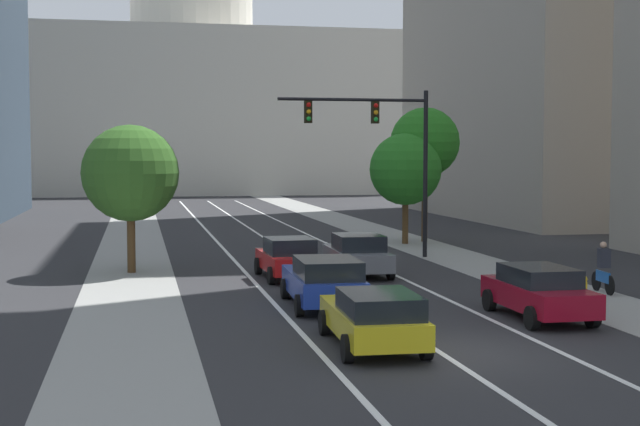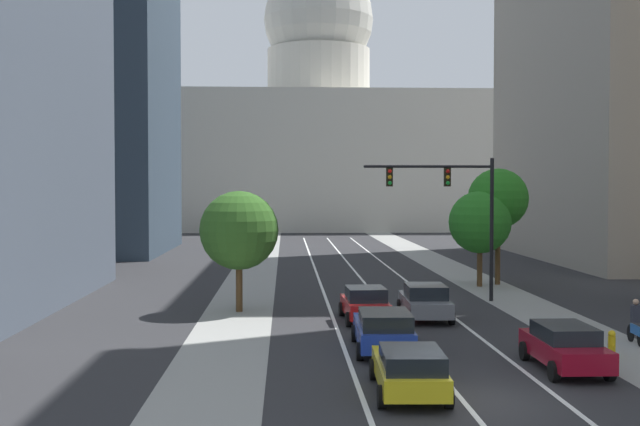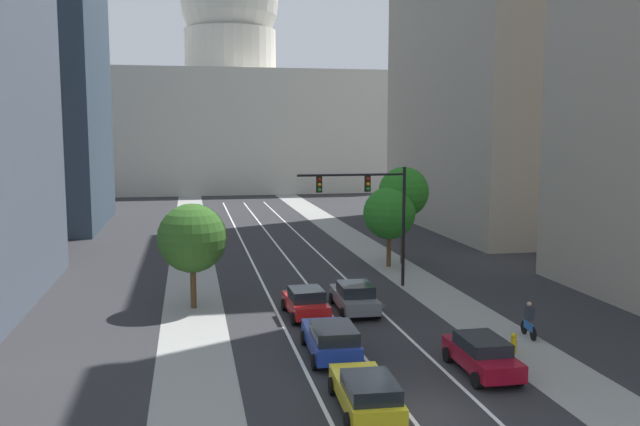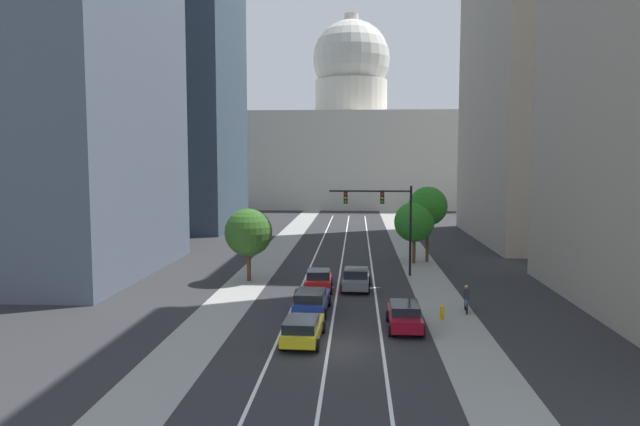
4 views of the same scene
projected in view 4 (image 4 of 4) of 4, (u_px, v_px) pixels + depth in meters
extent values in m
plane|color=#2B2B2D|center=(345.00, 240.00, 68.99)|extent=(400.00, 400.00, 0.00)
cube|color=gray|center=(281.00, 245.00, 64.48)|extent=(3.26, 130.00, 0.01)
cube|color=gray|center=(409.00, 246.00, 63.56)|extent=(3.26, 130.00, 0.01)
cube|color=white|center=(313.00, 261.00, 54.26)|extent=(0.16, 90.00, 0.01)
cube|color=white|center=(342.00, 261.00, 54.08)|extent=(0.16, 90.00, 0.01)
cube|color=white|center=(371.00, 262.00, 53.91)|extent=(0.16, 90.00, 0.01)
cube|color=#334251|center=(156.00, 55.00, 79.68)|extent=(21.54, 19.72, 48.09)
cube|color=#9E9384|center=(552.00, 54.00, 67.10)|extent=(16.60, 27.73, 43.72)
cube|color=beige|center=(351.00, 161.00, 120.64)|extent=(54.87, 25.55, 18.96)
cylinder|color=beige|center=(351.00, 98.00, 119.45)|extent=(14.92, 14.92, 7.06)
sphere|color=beige|center=(351.00, 59.00, 118.73)|extent=(15.91, 15.91, 15.91)
cylinder|color=beige|center=(351.00, 24.00, 118.08)|extent=(2.86, 2.86, 3.98)
cube|color=yellow|center=(303.00, 330.00, 30.17)|extent=(1.98, 4.66, 0.59)
cube|color=black|center=(301.00, 324.00, 29.31)|extent=(1.74, 2.44, 0.51)
cylinder|color=black|center=(291.00, 326.00, 31.84)|extent=(0.25, 0.65, 0.64)
cylinder|color=black|center=(323.00, 327.00, 31.65)|extent=(0.25, 0.65, 0.64)
cylinder|color=black|center=(281.00, 344.00, 28.75)|extent=(0.25, 0.65, 0.64)
cylinder|color=black|center=(317.00, 345.00, 28.56)|extent=(0.25, 0.65, 0.64)
cube|color=maroon|center=(405.00, 318.00, 32.38)|extent=(1.74, 4.37, 0.66)
cube|color=black|center=(405.00, 308.00, 32.31)|extent=(1.59, 2.39, 0.50)
cylinder|color=black|center=(388.00, 316.00, 33.94)|extent=(0.22, 0.64, 0.64)
cylinder|color=black|center=(417.00, 317.00, 33.82)|extent=(0.22, 0.64, 0.64)
cylinder|color=black|center=(391.00, 331.00, 31.00)|extent=(0.22, 0.64, 0.64)
cylinder|color=black|center=(423.00, 332.00, 30.88)|extent=(0.22, 0.64, 0.64)
cube|color=red|center=(319.00, 281.00, 42.20)|extent=(1.94, 4.20, 0.63)
cube|color=black|center=(319.00, 274.00, 41.89)|extent=(1.72, 2.04, 0.58)
cylinder|color=black|center=(308.00, 282.00, 43.66)|extent=(0.24, 0.65, 0.64)
cylinder|color=black|center=(331.00, 282.00, 43.60)|extent=(0.24, 0.65, 0.64)
cylinder|color=black|center=(305.00, 290.00, 40.85)|extent=(0.24, 0.65, 0.64)
cylinder|color=black|center=(331.00, 290.00, 40.80)|extent=(0.24, 0.65, 0.64)
cube|color=#1E389E|center=(312.00, 302.00, 35.97)|extent=(2.05, 4.84, 0.69)
cube|color=black|center=(310.00, 296.00, 35.03)|extent=(1.82, 2.55, 0.55)
cylinder|color=black|center=(301.00, 301.00, 37.71)|extent=(0.24, 0.65, 0.64)
cylinder|color=black|center=(329.00, 301.00, 37.52)|extent=(0.24, 0.65, 0.64)
cylinder|color=black|center=(293.00, 314.00, 34.49)|extent=(0.24, 0.65, 0.64)
cylinder|color=black|center=(325.00, 315.00, 34.30)|extent=(0.24, 0.65, 0.64)
cube|color=slate|center=(356.00, 280.00, 42.55)|extent=(2.01, 4.82, 0.66)
cube|color=black|center=(356.00, 273.00, 42.17)|extent=(1.78, 2.27, 0.59)
cylinder|color=black|center=(345.00, 280.00, 44.27)|extent=(0.24, 0.65, 0.64)
cylinder|color=black|center=(369.00, 280.00, 44.09)|extent=(0.24, 0.65, 0.64)
cylinder|color=black|center=(342.00, 289.00, 41.06)|extent=(0.24, 0.65, 0.64)
cylinder|color=black|center=(368.00, 290.00, 40.88)|extent=(0.24, 0.65, 0.64)
cylinder|color=black|center=(410.00, 231.00, 47.11)|extent=(0.20, 0.20, 7.44)
cylinder|color=black|center=(370.00, 191.00, 47.03)|extent=(6.68, 0.14, 0.14)
cube|color=black|center=(382.00, 198.00, 47.02)|extent=(0.32, 0.28, 0.96)
sphere|color=red|center=(382.00, 194.00, 46.84)|extent=(0.20, 0.20, 0.20)
sphere|color=orange|center=(382.00, 198.00, 46.87)|extent=(0.20, 0.20, 0.20)
sphere|color=green|center=(382.00, 202.00, 46.89)|extent=(0.20, 0.20, 0.20)
cube|color=black|center=(346.00, 198.00, 47.21)|extent=(0.32, 0.28, 0.96)
sphere|color=red|center=(346.00, 194.00, 47.03)|extent=(0.20, 0.20, 0.20)
sphere|color=orange|center=(346.00, 198.00, 47.06)|extent=(0.20, 0.20, 0.20)
sphere|color=green|center=(346.00, 201.00, 47.09)|extent=(0.20, 0.20, 0.20)
cylinder|color=yellow|center=(442.00, 314.00, 34.23)|extent=(0.26, 0.26, 0.70)
sphere|color=yellow|center=(443.00, 307.00, 34.19)|extent=(0.26, 0.26, 0.26)
cylinder|color=yellow|center=(443.00, 314.00, 34.07)|extent=(0.10, 0.12, 0.10)
cylinder|color=black|center=(467.00, 309.00, 35.53)|extent=(0.10, 0.66, 0.66)
cylinder|color=black|center=(465.00, 305.00, 36.56)|extent=(0.10, 0.66, 0.66)
cube|color=#1959B2|center=(466.00, 303.00, 36.03)|extent=(0.14, 1.00, 0.36)
cube|color=#262833|center=(466.00, 294.00, 35.92)|extent=(0.38, 0.31, 0.64)
sphere|color=tan|center=(466.00, 287.00, 35.95)|extent=(0.22, 0.22, 0.22)
cylinder|color=#51381E|center=(249.00, 265.00, 45.30)|extent=(0.32, 0.32, 2.57)
sphere|color=#2F5B1F|center=(248.00, 232.00, 45.06)|extent=(3.75, 3.75, 3.75)
cylinder|color=#51381E|center=(427.00, 241.00, 53.90)|extent=(0.32, 0.32, 3.98)
sphere|color=#26741F|center=(428.00, 206.00, 53.60)|extent=(3.65, 3.65, 3.65)
cylinder|color=#51381E|center=(414.00, 250.00, 53.17)|extent=(0.32, 0.32, 2.56)
sphere|color=#277521|center=(414.00, 222.00, 52.94)|extent=(3.71, 3.71, 3.71)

